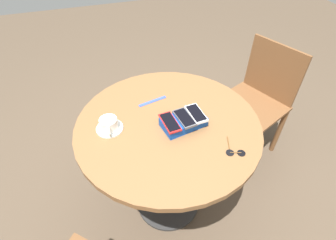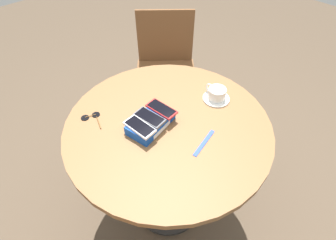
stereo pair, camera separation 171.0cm
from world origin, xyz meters
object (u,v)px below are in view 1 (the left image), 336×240
object	(u,v)px
phone_white	(196,114)
phone_gray	(184,118)
coffee_cup	(109,124)
chair_far_side	(255,101)
lanyard_strap	(153,101)
phone_red	(170,122)
phone_box	(183,122)
saucer	(110,128)
round_table	(168,141)
sunglasses	(235,152)

from	to	relation	value
phone_white	phone_gray	xyz separation A→B (m)	(0.07, 0.01, -0.00)
coffee_cup	chair_far_side	xyz separation A→B (m)	(-1.06, -0.28, -0.34)
phone_gray	lanyard_strap	size ratio (longest dim) A/B	0.89
phone_gray	phone_red	xyz separation A→B (m)	(0.08, 0.01, -0.00)
phone_box	phone_gray	world-z (taller)	phone_gray
phone_gray	saucer	distance (m)	0.37
lanyard_strap	round_table	bearing A→B (deg)	98.75
lanyard_strap	sunglasses	world-z (taller)	sunglasses
saucer	chair_far_side	xyz separation A→B (m)	(-1.06, -0.28, -0.31)
phone_red	chair_far_side	xyz separation A→B (m)	(-0.78, -0.37, -0.35)
sunglasses	chair_far_side	size ratio (longest dim) A/B	0.15
phone_box	lanyard_strap	size ratio (longest dim) A/B	1.41
phone_gray	saucer	xyz separation A→B (m)	(0.35, -0.09, -0.05)
round_table	sunglasses	xyz separation A→B (m)	(-0.23, 0.27, 0.14)
saucer	chair_far_side	size ratio (longest dim) A/B	0.15
phone_box	lanyard_strap	distance (m)	0.25
phone_red	round_table	bearing A→B (deg)	-97.62
phone_red	phone_gray	bearing A→B (deg)	-175.93
saucer	coffee_cup	world-z (taller)	coffee_cup
saucer	sunglasses	xyz separation A→B (m)	(-0.51, 0.32, -0.00)
phone_gray	chair_far_side	distance (m)	0.87
phone_white	coffee_cup	size ratio (longest dim) A/B	1.22
round_table	phone_gray	bearing A→B (deg)	147.86
phone_white	phone_red	bearing A→B (deg)	7.23
phone_white	chair_far_side	bearing A→B (deg)	-151.02
round_table	phone_red	world-z (taller)	phone_red
phone_red	saucer	xyz separation A→B (m)	(0.28, -0.10, -0.05)
phone_gray	coffee_cup	distance (m)	0.36
saucer	sunglasses	size ratio (longest dim) A/B	1.03
phone_white	chair_far_side	xyz separation A→B (m)	(-0.64, -0.35, -0.35)
lanyard_strap	chair_far_side	bearing A→B (deg)	-170.39
chair_far_side	phone_red	bearing A→B (deg)	25.48
round_table	phone_red	bearing A→B (deg)	82.38
phone_white	chair_far_side	size ratio (longest dim) A/B	0.16
phone_red	saucer	size ratio (longest dim) A/B	1.12
coffee_cup	phone_box	bearing A→B (deg)	166.73
phone_gray	coffee_cup	xyz separation A→B (m)	(0.35, -0.09, -0.02)
phone_gray	phone_red	size ratio (longest dim) A/B	0.99
saucer	phone_gray	bearing A→B (deg)	165.70
phone_box	lanyard_strap	xyz separation A→B (m)	(0.10, -0.23, -0.02)
phone_white	coffee_cup	distance (m)	0.43
round_table	phone_gray	size ratio (longest dim) A/B	6.43
sunglasses	coffee_cup	bearing A→B (deg)	-31.53
coffee_cup	sunglasses	xyz separation A→B (m)	(-0.51, 0.31, -0.03)
round_table	phone_box	size ratio (longest dim) A/B	4.06
sunglasses	phone_red	bearing A→B (deg)	-43.41
phone_white	saucer	distance (m)	0.43
phone_white	lanyard_strap	bearing A→B (deg)	-53.14
phone_box	saucer	size ratio (longest dim) A/B	1.74
lanyard_strap	sunglasses	distance (m)	0.52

